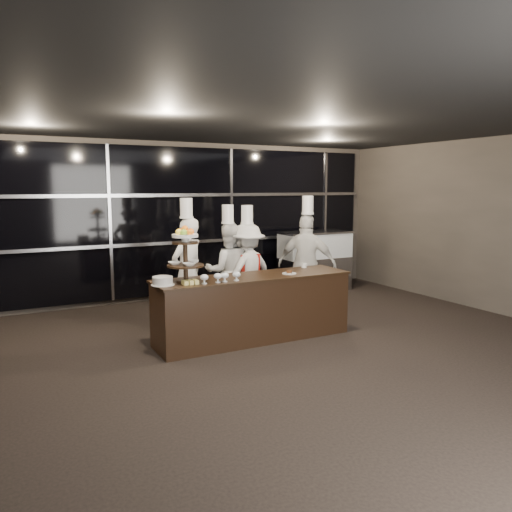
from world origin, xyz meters
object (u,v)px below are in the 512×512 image
layer_cake (163,281)px  chef_d (307,264)px  chef_b (228,270)px  buffet_counter (253,307)px  chef_c (247,270)px  chef_a (188,271)px  display_stand (185,250)px  display_case (315,258)px

layer_cake → chef_d: bearing=17.7°
layer_cake → chef_b: bearing=40.6°
buffet_counter → chef_c: 1.24m
layer_cake → chef_a: 1.38m
buffet_counter → display_stand: (-1.00, -0.00, 0.87)m
layer_cake → display_case: 4.71m
display_stand → display_case: size_ratio=0.50×
chef_c → chef_a: bearing=-179.9°
buffet_counter → chef_b: bearing=81.6°
display_case → chef_a: 3.51m
buffet_counter → chef_d: bearing=29.9°
chef_c → chef_d: size_ratio=0.93×
display_case → chef_d: bearing=-128.6°
display_case → chef_b: chef_b is taller
chef_d → buffet_counter: bearing=-150.1°
buffet_counter → display_stand: bearing=-180.0°
chef_b → chef_c: bearing=-26.6°
chef_c → layer_cake: bearing=-147.2°
chef_b → chef_c: 0.31m
display_case → chef_b: size_ratio=0.79×
chef_c → chef_d: bearing=-15.0°
chef_b → buffet_counter: bearing=-98.4°
chef_d → display_stand: bearing=-161.1°
chef_b → chef_c: size_ratio=1.00×
chef_a → layer_cake: bearing=-123.2°
chef_c → chef_d: chef_d is taller
display_stand → layer_cake: bearing=-171.4°
display_stand → chef_a: bearing=68.9°
chef_a → chef_c: bearing=0.1°
buffet_counter → layer_cake: bearing=-177.8°
layer_cake → display_case: display_case is taller
chef_a → display_stand: bearing=-111.1°
display_case → chef_c: chef_c is taller
chef_b → chef_c: chef_b is taller
buffet_counter → display_case: bearing=41.5°
buffet_counter → display_case: 3.60m
display_case → chef_b: 2.75m
display_stand → layer_cake: display_stand is taller
display_stand → layer_cake: size_ratio=2.48×
chef_a → chef_c: chef_a is taller
display_stand → chef_c: chef_c is taller
buffet_counter → display_stand: size_ratio=3.81×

